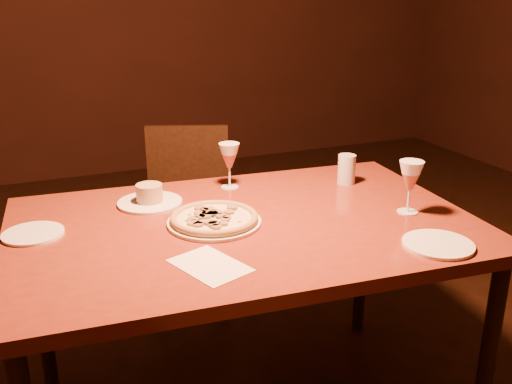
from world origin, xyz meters
name	(u,v)px	position (x,y,z in m)	size (l,w,h in m)	color
dining_table	(244,242)	(-0.25, 0.27, 0.72)	(1.54, 1.06, 0.79)	maroon
chair_far	(187,205)	(-0.15, 1.27, 0.48)	(0.53, 0.53, 0.85)	black
pizza_plate	(214,219)	(-0.34, 0.29, 0.80)	(0.30, 0.30, 0.03)	white
ramekin_saucer	(150,198)	(-0.49, 0.54, 0.81)	(0.22, 0.22, 0.07)	white
wine_glass_far	(229,166)	(-0.17, 0.60, 0.87)	(0.08, 0.08, 0.17)	#AD6048
wine_glass_right	(410,187)	(0.29, 0.13, 0.88)	(0.08, 0.08, 0.18)	#AD6048
water_tumbler	(347,169)	(0.26, 0.47, 0.84)	(0.07, 0.07, 0.11)	silver
side_plate_left	(33,234)	(-0.87, 0.42, 0.79)	(0.18, 0.18, 0.01)	white
side_plate_near	(438,244)	(0.20, -0.12, 0.79)	(0.21, 0.21, 0.01)	white
menu_card	(210,265)	(-0.44, 0.02, 0.79)	(0.14, 0.21, 0.00)	white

